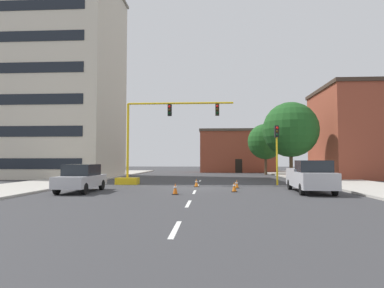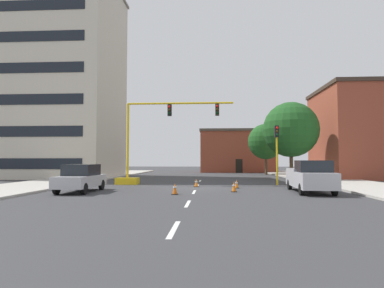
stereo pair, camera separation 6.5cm
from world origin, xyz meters
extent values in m
plane|color=#38383A|center=(0.00, 0.00, 0.00)|extent=(160.00, 160.00, 0.00)
cube|color=#B2ADA3|center=(-12.52, 8.00, 0.07)|extent=(6.00, 56.00, 0.14)
cube|color=#B2ADA3|center=(12.52, 8.00, 0.07)|extent=(6.00, 56.00, 0.14)
cube|color=silver|center=(0.00, -14.00, 0.00)|extent=(0.16, 2.40, 0.01)
cube|color=silver|center=(0.00, -8.50, 0.00)|extent=(0.16, 2.40, 0.01)
cube|color=silver|center=(0.00, -3.00, 0.00)|extent=(0.16, 2.40, 0.01)
cube|color=silver|center=(0.00, 2.50, 0.00)|extent=(0.16, 2.40, 0.01)
cube|color=silver|center=(0.00, 8.00, 0.00)|extent=(0.16, 2.40, 0.01)
cube|color=beige|center=(-18.25, 14.17, 11.56)|extent=(15.48, 11.47, 23.13)
cube|color=black|center=(-18.25, 8.40, 1.65)|extent=(12.69, 0.06, 1.10)
cube|color=black|center=(-18.25, 8.40, 4.96)|extent=(12.69, 0.06, 1.10)
cube|color=black|center=(-18.25, 8.40, 8.26)|extent=(12.69, 0.06, 1.10)
cube|color=black|center=(-18.25, 8.40, 11.56)|extent=(12.69, 0.06, 1.10)
cube|color=black|center=(-18.25, 8.40, 14.87)|extent=(12.69, 0.06, 1.10)
cube|color=black|center=(-18.25, 8.40, 18.17)|extent=(12.69, 0.06, 1.10)
cube|color=brown|center=(5.51, 32.53, 3.37)|extent=(12.35, 7.92, 6.75)
cube|color=#4C4238|center=(5.51, 32.53, 6.95)|extent=(12.65, 8.22, 0.40)
cube|color=black|center=(5.51, 28.54, 1.10)|extent=(1.10, 0.06, 2.20)
cube|color=brown|center=(19.24, 13.61, 4.87)|extent=(11.61, 9.89, 9.74)
cube|color=#3D2D23|center=(19.24, 13.61, 9.94)|extent=(11.91, 10.19, 0.40)
cube|color=yellow|center=(-5.89, 3.18, 0.28)|extent=(1.80, 1.20, 0.55)
cylinder|color=yellow|center=(-5.89, 3.18, 3.65)|extent=(0.20, 0.20, 6.20)
cylinder|color=yellow|center=(-1.49, 3.18, 6.75)|extent=(8.80, 0.16, 0.16)
cube|color=black|center=(-2.37, 3.18, 6.18)|extent=(0.32, 0.36, 0.95)
sphere|color=red|center=(-2.37, 2.99, 6.45)|extent=(0.20, 0.20, 0.20)
sphere|color=#38280A|center=(-2.37, 2.99, 6.17)|extent=(0.20, 0.20, 0.20)
sphere|color=black|center=(-2.37, 2.99, 5.89)|extent=(0.20, 0.20, 0.20)
cube|color=black|center=(1.59, 3.18, 6.18)|extent=(0.32, 0.36, 0.95)
sphere|color=red|center=(1.59, 2.99, 6.45)|extent=(0.20, 0.20, 0.20)
sphere|color=#38280A|center=(1.59, 2.99, 6.17)|extent=(0.20, 0.20, 0.20)
sphere|color=black|center=(1.59, 2.99, 5.89)|extent=(0.20, 0.20, 0.20)
cylinder|color=yellow|center=(6.37, 2.93, 2.40)|extent=(0.14, 0.14, 4.80)
cube|color=black|center=(6.37, 2.93, 4.33)|extent=(0.32, 0.36, 0.95)
sphere|color=red|center=(6.37, 2.74, 4.60)|extent=(0.20, 0.20, 0.20)
sphere|color=#38280A|center=(6.37, 2.74, 4.32)|extent=(0.20, 0.20, 0.20)
sphere|color=black|center=(6.37, 2.74, 4.04)|extent=(0.20, 0.20, 0.20)
cylinder|color=brown|center=(8.68, 21.92, 1.38)|extent=(0.36, 0.36, 2.75)
sphere|color=#1E511E|center=(8.68, 21.92, 4.61)|extent=(4.95, 4.95, 4.95)
cylinder|color=#4C3823|center=(9.41, 10.78, 1.52)|extent=(0.36, 0.36, 3.05)
sphere|color=#1E511E|center=(9.41, 10.78, 5.21)|extent=(5.76, 5.76, 5.76)
cube|color=#BCBCC1|center=(7.22, -2.80, 0.81)|extent=(2.30, 5.51, 0.95)
cube|color=#1E2328|center=(7.17, -3.70, 1.64)|extent=(1.94, 1.90, 0.70)
cube|color=#BCBCC1|center=(7.29, -1.62, 1.37)|extent=(2.16, 2.92, 0.16)
cylinder|color=black|center=(8.01, -4.69, 0.34)|extent=(0.26, 0.69, 0.68)
cylinder|color=black|center=(6.22, -4.58, 0.34)|extent=(0.26, 0.69, 0.68)
cylinder|color=black|center=(8.22, -1.02, 0.34)|extent=(0.26, 0.69, 0.68)
cylinder|color=black|center=(6.42, -0.92, 0.34)|extent=(0.26, 0.69, 0.68)
cube|color=#B7B7BC|center=(-7.15, -3.40, 0.69)|extent=(1.88, 4.51, 0.70)
cube|color=#1E2328|center=(-7.15, -3.30, 1.39)|extent=(1.72, 2.31, 0.70)
cylinder|color=black|center=(-7.99, -1.87, 0.34)|extent=(0.22, 0.68, 0.68)
cylinder|color=black|center=(-6.34, -1.86, 0.34)|extent=(0.22, 0.68, 0.68)
cylinder|color=black|center=(-7.97, -4.93, 0.34)|extent=(0.22, 0.68, 0.68)
cylinder|color=black|center=(-6.32, -4.92, 0.34)|extent=(0.22, 0.68, 0.68)
cube|color=black|center=(-0.05, 0.93, 0.02)|extent=(0.36, 0.36, 0.04)
cone|color=orange|center=(-0.05, 0.93, 0.32)|extent=(0.28, 0.28, 0.57)
cylinder|color=white|center=(-0.05, 0.93, 0.39)|extent=(0.19, 0.19, 0.08)
cube|color=black|center=(2.89, -0.02, 0.02)|extent=(0.36, 0.36, 0.04)
cone|color=orange|center=(2.89, -0.02, 0.32)|extent=(0.28, 0.28, 0.55)
cylinder|color=white|center=(2.89, -0.02, 0.38)|extent=(0.19, 0.19, 0.08)
cube|color=black|center=(2.51, -2.81, 0.02)|extent=(0.36, 0.36, 0.04)
cone|color=orange|center=(2.51, -2.81, 0.34)|extent=(0.28, 0.28, 0.61)
cylinder|color=white|center=(2.51, -2.81, 0.42)|extent=(0.19, 0.19, 0.08)
cube|color=black|center=(-1.04, -4.57, 0.02)|extent=(0.36, 0.36, 0.04)
cone|color=orange|center=(-1.04, -4.57, 0.36)|extent=(0.28, 0.28, 0.63)
cylinder|color=white|center=(-1.04, -4.57, 0.43)|extent=(0.19, 0.19, 0.08)
camera|label=1|loc=(1.02, -23.40, 1.99)|focal=30.20mm
camera|label=2|loc=(1.09, -23.40, 1.99)|focal=30.20mm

